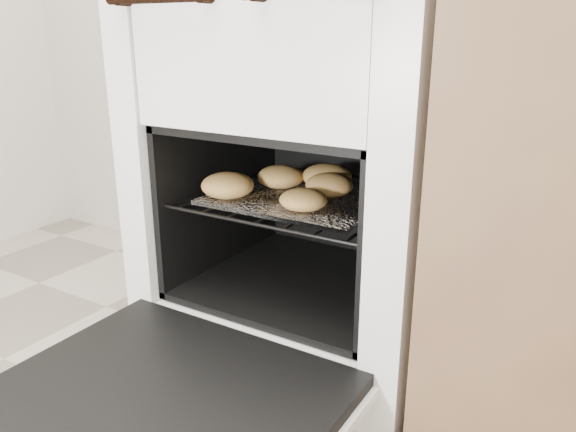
# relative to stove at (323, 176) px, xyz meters

# --- Properties ---
(stove) EXTENTS (0.66, 0.73, 1.01)m
(stove) POSITION_rel_stove_xyz_m (0.00, 0.00, 0.00)
(stove) COLOR white
(stove) RESTS_ON ground
(oven_door) EXTENTS (0.59, 0.46, 0.04)m
(oven_door) POSITION_rel_stove_xyz_m (-0.00, -0.56, -0.27)
(oven_door) COLOR black
(oven_door) RESTS_ON stove
(oven_rack) EXTENTS (0.48, 0.46, 0.01)m
(oven_rack) POSITION_rel_stove_xyz_m (0.00, -0.07, -0.03)
(oven_rack) COLOR black
(oven_rack) RESTS_ON stove
(foil_sheet) EXTENTS (0.37, 0.33, 0.01)m
(foil_sheet) POSITION_rel_stove_xyz_m (-0.00, -0.09, -0.03)
(foil_sheet) COLOR white
(foil_sheet) RESTS_ON oven_rack
(baked_rolls) EXTENTS (0.34, 0.33, 0.06)m
(baked_rolls) POSITION_rel_stove_xyz_m (-0.03, -0.10, 0.00)
(baked_rolls) COLOR tan
(baked_rolls) RESTS_ON foil_sheet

